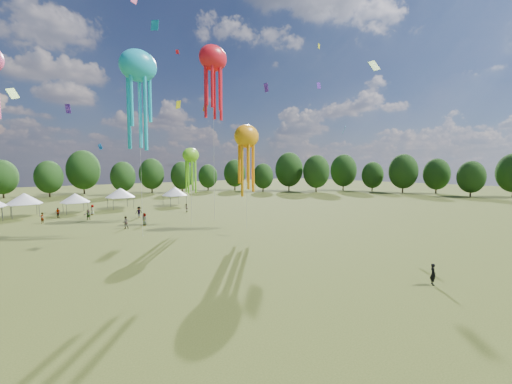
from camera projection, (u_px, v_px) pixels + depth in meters
ground at (359, 306)px, 20.40m from camera, size 300.00×300.00×0.00m
observer_main at (433, 274)px, 23.92m from camera, size 0.68×0.67×1.58m
spectator_near at (125, 222)px, 45.33m from camera, size 0.84×0.67×1.70m
spectators_far at (115, 213)px, 54.26m from camera, size 23.26×17.15×1.89m
festival_tents at (85, 196)px, 61.22m from camera, size 37.12×8.38×4.20m
show_kites at (135, 93)px, 43.80m from camera, size 32.41×21.57×27.23m
small_kites at (134, 28)px, 51.51m from camera, size 70.02×66.97×46.77m
treeline at (77, 177)px, 65.60m from camera, size 201.57×95.24×13.43m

